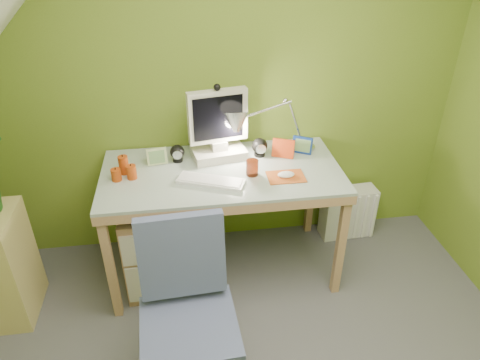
{
  "coord_description": "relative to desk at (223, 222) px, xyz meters",
  "views": [
    {
      "loc": [
        -0.31,
        -1.18,
        2.19
      ],
      "look_at": [
        0.0,
        1.0,
        0.85
      ],
      "focal_mm": 33.0,
      "sensor_mm": 36.0,
      "label": 1
    }
  ],
  "objects": [
    {
      "name": "wall_back",
      "position": [
        0.09,
        0.39,
        0.8
      ],
      "size": [
        3.2,
        0.01,
        2.4
      ],
      "primitive_type": "cube",
      "color": "olive",
      "rests_on": "floor"
    },
    {
      "name": "desk",
      "position": [
        0.0,
        0.0,
        0.0
      ],
      "size": [
        1.5,
        0.75,
        0.8
      ],
      "primitive_type": null,
      "rotation": [
        0.0,
        0.0,
        -0.0
      ],
      "color": "tan",
      "rests_on": "floor"
    },
    {
      "name": "monitor",
      "position": [
        0.0,
        0.18,
        0.69
      ],
      "size": [
        0.45,
        0.31,
        0.57
      ],
      "primitive_type": null,
      "rotation": [
        0.0,
        0.0,
        0.18
      ],
      "color": "beige",
      "rests_on": "desk"
    },
    {
      "name": "speaker_left",
      "position": [
        -0.27,
        0.16,
        0.46
      ],
      "size": [
        0.1,
        0.1,
        0.11
      ],
      "primitive_type": null,
      "rotation": [
        0.0,
        0.0,
        -0.05
      ],
      "color": "black",
      "rests_on": "desk"
    },
    {
      "name": "speaker_right",
      "position": [
        0.27,
        0.16,
        0.46
      ],
      "size": [
        0.11,
        0.11,
        0.12
      ],
      "primitive_type": null,
      "rotation": [
        0.0,
        0.0,
        -0.06
      ],
      "color": "black",
      "rests_on": "desk"
    },
    {
      "name": "keyboard",
      "position": [
        -0.08,
        -0.14,
        0.41
      ],
      "size": [
        0.42,
        0.27,
        0.02
      ],
      "primitive_type": "cube",
      "rotation": [
        0.0,
        0.0,
        -0.39
      ],
      "color": "white",
      "rests_on": "desk"
    },
    {
      "name": "mousepad",
      "position": [
        0.38,
        -0.14,
        0.41
      ],
      "size": [
        0.23,
        0.16,
        0.01
      ],
      "primitive_type": "cube",
      "rotation": [
        0.0,
        0.0,
        0.0
      ],
      "color": "#B6511C",
      "rests_on": "desk"
    },
    {
      "name": "mouse",
      "position": [
        0.38,
        -0.14,
        0.42
      ],
      "size": [
        0.11,
        0.07,
        0.04
      ],
      "primitive_type": "ellipsoid",
      "rotation": [
        0.0,
        0.0,
        0.07
      ],
      "color": "white",
      "rests_on": "mousepad"
    },
    {
      "name": "amber_tumbler",
      "position": [
        0.18,
        -0.08,
        0.45
      ],
      "size": [
        0.08,
        0.08,
        0.1
      ],
      "primitive_type": "cylinder",
      "rotation": [
        0.0,
        0.0,
        -0.12
      ],
      "color": "maroon",
      "rests_on": "desk"
    },
    {
      "name": "candle_cluster",
      "position": [
        -0.6,
        0.01,
        0.46
      ],
      "size": [
        0.18,
        0.17,
        0.12
      ],
      "primitive_type": null,
      "rotation": [
        0.0,
        0.0,
        -0.22
      ],
      "color": "#A83B0E",
      "rests_on": "desk"
    },
    {
      "name": "photo_frame_red",
      "position": [
        0.42,
        0.12,
        0.46
      ],
      "size": [
        0.14,
        0.08,
        0.12
      ],
      "primitive_type": "cube",
      "rotation": [
        0.0,
        0.0,
        -0.43
      ],
      "color": "#C13B14",
      "rests_on": "desk"
    },
    {
      "name": "photo_frame_blue",
      "position": [
        0.56,
        0.16,
        0.46
      ],
      "size": [
        0.12,
        0.08,
        0.11
      ],
      "primitive_type": "cube",
      "rotation": [
        0.0,
        0.0,
        -0.51
      ],
      "color": "navy",
      "rests_on": "desk"
    },
    {
      "name": "photo_frame_green",
      "position": [
        -0.4,
        0.14,
        0.46
      ],
      "size": [
        0.13,
        0.04,
        0.11
      ],
      "primitive_type": "cube",
      "rotation": [
        0.0,
        0.0,
        0.16
      ],
      "color": "#BED18F",
      "rests_on": "desk"
    },
    {
      "name": "desk_lamp",
      "position": [
        0.45,
        0.18,
        0.69
      ],
      "size": [
        0.56,
        0.34,
        0.57
      ],
      "primitive_type": null,
      "rotation": [
        0.0,
        0.0,
        -0.22
      ],
      "color": "silver",
      "rests_on": "desk"
    },
    {
      "name": "side_ledge",
      "position": [
        -1.35,
        -0.21,
        -0.04
      ],
      "size": [
        0.27,
        0.42,
        0.73
      ],
      "primitive_type": "cube",
      "color": "tan",
      "rests_on": "floor"
    },
    {
      "name": "task_chair",
      "position": [
        -0.27,
        -0.93,
        0.08
      ],
      "size": [
        0.56,
        0.56,
        0.96
      ],
      "primitive_type": null,
      "rotation": [
        0.0,
        0.0,
        0.05
      ],
      "color": "#434C6F",
      "rests_on": "floor"
    },
    {
      "name": "radiator",
      "position": [
        1.0,
        0.25,
        -0.2
      ],
      "size": [
        0.41,
        0.19,
        0.4
      ],
      "primitive_type": "cube",
      "rotation": [
        0.0,
        0.0,
        0.06
      ],
      "color": "silver",
      "rests_on": "floor"
    }
  ]
}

